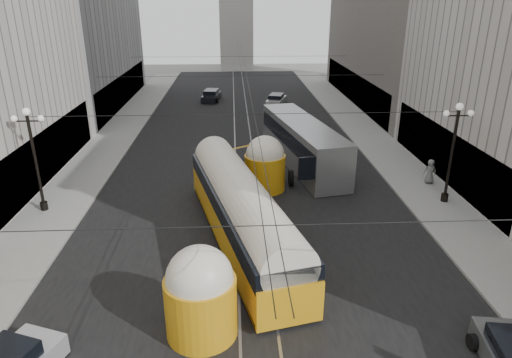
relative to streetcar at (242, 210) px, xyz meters
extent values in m
cube|color=black|center=(0.50, 18.80, -1.88)|extent=(20.00, 85.00, 0.02)
cube|color=gray|center=(-11.50, 22.30, -1.81)|extent=(4.00, 72.00, 0.15)
cube|color=gray|center=(12.50, 22.30, -1.81)|extent=(4.00, 72.00, 0.15)
cube|color=gray|center=(-0.25, 18.80, -1.88)|extent=(0.12, 85.00, 0.04)
cube|color=gray|center=(1.25, 18.80, -1.88)|extent=(0.12, 85.00, 0.04)
cube|color=black|center=(-13.55, 10.30, 0.12)|extent=(0.10, 18.00, 3.60)
cube|color=black|center=(-13.55, 34.30, 0.12)|extent=(0.10, 25.20, 3.60)
cube|color=black|center=(14.55, 8.30, 0.12)|extent=(0.10, 18.00, 3.60)
cube|color=black|center=(14.55, 34.30, 0.12)|extent=(0.10, 28.80, 3.60)
cylinder|color=black|center=(-12.10, 4.30, 1.27)|extent=(0.18, 0.18, 6.00)
cylinder|color=black|center=(-12.10, 4.30, -1.48)|extent=(0.44, 0.44, 0.50)
cylinder|color=black|center=(-12.10, 4.30, 3.87)|extent=(1.60, 0.08, 0.08)
sphere|color=white|center=(-12.10, 4.30, 4.42)|extent=(0.44, 0.44, 0.44)
sphere|color=white|center=(-12.85, 4.30, 4.02)|extent=(0.36, 0.36, 0.36)
sphere|color=white|center=(-11.35, 4.30, 4.02)|extent=(0.36, 0.36, 0.36)
cylinder|color=black|center=(13.10, 4.30, 1.27)|extent=(0.18, 0.18, 6.00)
cylinder|color=black|center=(13.10, 4.30, -1.48)|extent=(0.44, 0.44, 0.50)
cylinder|color=black|center=(13.10, 4.30, 3.87)|extent=(1.60, 0.08, 0.08)
sphere|color=white|center=(13.10, 4.30, 4.42)|extent=(0.44, 0.44, 0.44)
sphere|color=white|center=(12.35, 4.30, 4.02)|extent=(0.36, 0.36, 0.36)
sphere|color=white|center=(13.85, 4.30, 4.02)|extent=(0.36, 0.36, 0.36)
cylinder|color=black|center=(0.50, -9.70, 4.12)|extent=(25.00, 0.03, 0.03)
cylinder|color=black|center=(0.50, 4.30, 4.12)|extent=(25.00, 0.03, 0.03)
cylinder|color=black|center=(0.50, 18.30, 4.12)|extent=(25.00, 0.03, 0.03)
cylinder|color=black|center=(0.50, 32.30, 4.12)|extent=(25.00, 0.03, 0.03)
cylinder|color=black|center=(0.50, 22.30, 3.92)|extent=(0.03, 72.00, 0.03)
cylinder|color=black|center=(0.90, 22.30, 3.92)|extent=(0.03, 72.00, 0.03)
cube|color=orange|center=(0.00, 0.00, -0.76)|extent=(6.21, 15.23, 1.82)
cube|color=black|center=(0.00, 0.00, -1.62)|extent=(6.11, 14.79, 0.32)
cube|color=black|center=(0.00, 0.00, 0.42)|extent=(6.18, 15.02, 0.91)
cylinder|color=silver|center=(0.00, 0.00, 0.74)|extent=(5.85, 14.94, 2.46)
cylinder|color=orange|center=(-1.73, -7.19, -0.65)|extent=(2.78, 2.78, 2.46)
sphere|color=silver|center=(-1.73, -7.19, 0.63)|extent=(2.57, 2.57, 2.57)
cylinder|color=orange|center=(1.73, 7.19, -0.65)|extent=(2.78, 2.78, 2.46)
sphere|color=silver|center=(1.73, 7.19, 0.63)|extent=(2.57, 2.57, 2.57)
sphere|color=#FFF2BF|center=(-2.00, -8.31, -0.97)|extent=(0.36, 0.36, 0.36)
cube|color=gray|center=(5.00, 12.22, -0.16)|extent=(5.29, 13.66, 3.34)
cube|color=black|center=(5.00, 12.22, 0.40)|extent=(5.22, 13.21, 1.23)
cube|color=black|center=(5.00, 5.58, 0.23)|extent=(2.54, 0.59, 1.56)
cylinder|color=black|center=(3.61, 7.74, -1.33)|extent=(0.30, 1.11, 1.11)
cylinder|color=black|center=(6.39, 7.74, -1.33)|extent=(0.30, 1.11, 1.11)
cylinder|color=black|center=(3.61, 16.70, -1.33)|extent=(0.30, 1.11, 1.11)
cylinder|color=black|center=(6.39, 16.70, -1.33)|extent=(0.30, 1.11, 1.11)
cylinder|color=black|center=(-7.42, -8.31, -1.56)|extent=(0.22, 0.65, 0.65)
cylinder|color=black|center=(8.45, -8.61, -1.57)|extent=(0.22, 0.63, 0.63)
cube|color=#B8B8B8|center=(4.96, 33.62, -1.43)|extent=(2.90, 4.55, 0.75)
cube|color=black|center=(4.96, 33.62, -0.90)|extent=(2.14, 2.67, 0.71)
cylinder|color=black|center=(4.17, 32.19, -1.58)|extent=(0.22, 0.60, 0.60)
cylinder|color=black|center=(5.74, 32.19, -1.58)|extent=(0.22, 0.60, 0.60)
cylinder|color=black|center=(4.17, 35.06, -1.58)|extent=(0.22, 0.60, 0.60)
cylinder|color=black|center=(5.74, 35.06, -1.58)|extent=(0.22, 0.60, 0.60)
cube|color=black|center=(-3.10, 36.52, -1.41)|extent=(2.51, 4.70, 0.79)
cube|color=black|center=(-3.10, 36.52, -0.85)|extent=(1.98, 2.68, 0.75)
cylinder|color=black|center=(-3.93, 35.00, -1.57)|extent=(0.22, 0.64, 0.64)
cylinder|color=black|center=(-2.27, 35.00, -1.57)|extent=(0.22, 0.64, 0.64)
cylinder|color=black|center=(-3.93, 38.04, -1.57)|extent=(0.22, 0.64, 0.64)
cylinder|color=black|center=(-2.27, 38.04, -1.57)|extent=(0.22, 0.64, 0.64)
imported|color=slate|center=(13.33, 7.35, -0.87)|extent=(0.90, 0.62, 1.73)
camera|label=1|loc=(-0.35, -21.77, 10.44)|focal=32.00mm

